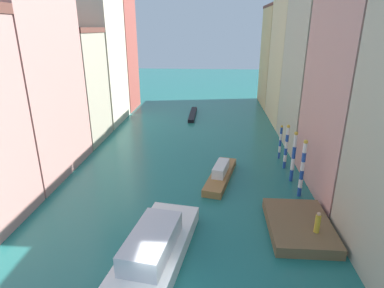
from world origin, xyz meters
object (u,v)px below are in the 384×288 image
at_px(waterfront_dock, 299,226).
at_px(vaporetto_white, 152,253).
at_px(mooring_pole_1, 294,156).
at_px(motorboat_0, 221,174).
at_px(mooring_pole_2, 286,146).
at_px(gondola_black, 193,114).
at_px(mooring_pole_0, 302,168).
at_px(mooring_pole_3, 280,142).
at_px(person_on_dock, 318,223).

distance_m(waterfront_dock, vaporetto_white, 10.73).
xyz_separation_m(mooring_pole_1, motorboat_0, (-6.70, -0.16, -1.99)).
height_order(mooring_pole_2, gondola_black, mooring_pole_2).
relative_size(mooring_pole_0, mooring_pole_1, 1.05).
relative_size(mooring_pole_3, motorboat_0, 0.48).
xyz_separation_m(mooring_pole_2, motorboat_0, (-6.65, -3.15, -1.85)).
bearing_deg(mooring_pole_1, vaporetto_white, -131.74).
relative_size(waterfront_dock, mooring_pole_1, 1.27).
xyz_separation_m(mooring_pole_3, vaporetto_white, (-10.88, -17.95, -1.10)).
bearing_deg(mooring_pole_3, motorboat_0, -138.71).
bearing_deg(mooring_pole_2, mooring_pole_1, -89.00).
bearing_deg(motorboat_0, mooring_pole_3, 41.29).
height_order(waterfront_dock, gondola_black, waterfront_dock).
relative_size(mooring_pole_0, mooring_pole_2, 1.10).
bearing_deg(gondola_black, vaporetto_white, -89.99).
distance_m(waterfront_dock, gondola_black, 32.64).
bearing_deg(mooring_pole_1, mooring_pole_2, 91.00).
height_order(waterfront_dock, vaporetto_white, vaporetto_white).
height_order(mooring_pole_0, gondola_black, mooring_pole_0).
distance_m(mooring_pole_1, motorboat_0, 6.99).
distance_m(person_on_dock, mooring_pole_1, 9.35).
bearing_deg(gondola_black, mooring_pole_0, -66.89).
distance_m(mooring_pole_3, vaporetto_white, 21.02).
height_order(person_on_dock, mooring_pole_2, mooring_pole_2).
distance_m(vaporetto_white, motorboat_0, 12.91).
relative_size(person_on_dock, motorboat_0, 0.19).
xyz_separation_m(mooring_pole_0, motorboat_0, (-6.78, 2.75, -2.10)).
xyz_separation_m(vaporetto_white, motorboat_0, (4.30, 12.17, -0.33)).
distance_m(mooring_pole_2, gondola_black, 22.99).
height_order(person_on_dock, mooring_pole_1, mooring_pole_1).
height_order(waterfront_dock, mooring_pole_0, mooring_pole_0).
distance_m(mooring_pole_2, vaporetto_white, 18.89).
relative_size(person_on_dock, mooring_pole_3, 0.40).
relative_size(waterfront_dock, gondola_black, 0.73).
relative_size(person_on_dock, vaporetto_white, 0.13).
relative_size(waterfront_dock, mooring_pole_0, 1.21).
height_order(waterfront_dock, mooring_pole_1, mooring_pole_1).
distance_m(mooring_pole_2, mooring_pole_3, 2.67).
relative_size(person_on_dock, gondola_black, 0.18).
bearing_deg(person_on_dock, mooring_pole_1, 87.70).
distance_m(mooring_pole_0, vaporetto_white, 14.66).
relative_size(waterfront_dock, mooring_pole_3, 1.63).
bearing_deg(mooring_pole_2, waterfront_dock, -95.83).
xyz_separation_m(waterfront_dock, mooring_pole_2, (1.13, 11.03, 2.01)).
bearing_deg(mooring_pole_0, mooring_pole_2, 91.26).
distance_m(waterfront_dock, mooring_pole_3, 13.79).
bearing_deg(mooring_pole_0, vaporetto_white, -139.61).
xyz_separation_m(person_on_dock, motorboat_0, (-6.33, 9.12, -0.94)).
distance_m(mooring_pole_3, gondola_black, 20.65).
relative_size(waterfront_dock, mooring_pole_2, 1.34).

